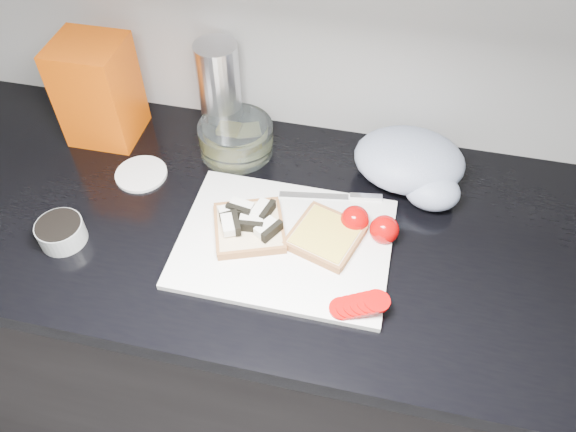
# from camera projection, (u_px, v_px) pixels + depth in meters

# --- Properties ---
(base_cabinet) EXTENTS (3.50, 0.60, 0.86)m
(base_cabinet) POSITION_uv_depth(u_px,v_px,m) (247.00, 331.00, 1.48)
(base_cabinet) COLOR black
(base_cabinet) RESTS_ON ground
(countertop) EXTENTS (3.50, 0.64, 0.04)m
(countertop) POSITION_uv_depth(u_px,v_px,m) (235.00, 220.00, 1.14)
(countertop) COLOR black
(countertop) RESTS_ON base_cabinet
(cutting_board) EXTENTS (0.40, 0.30, 0.01)m
(cutting_board) POSITION_uv_depth(u_px,v_px,m) (285.00, 243.00, 1.07)
(cutting_board) COLOR white
(cutting_board) RESTS_ON countertop
(bread_left) EXTENTS (0.17, 0.17, 0.04)m
(bread_left) POSITION_uv_depth(u_px,v_px,m) (249.00, 225.00, 1.07)
(bread_left) COLOR #C6AE8C
(bread_left) RESTS_ON cutting_board
(bread_right) EXTENTS (0.16, 0.16, 0.02)m
(bread_right) POSITION_uv_depth(u_px,v_px,m) (326.00, 236.00, 1.06)
(bread_right) COLOR #C6AE8C
(bread_right) RESTS_ON cutting_board
(tomato_slices) EXTENTS (0.11, 0.08, 0.02)m
(tomato_slices) POSITION_uv_depth(u_px,v_px,m) (359.00, 305.00, 0.96)
(tomato_slices) COLOR #B00404
(tomato_slices) RESTS_ON cutting_board
(knife) EXTENTS (0.21, 0.05, 0.01)m
(knife) POSITION_uv_depth(u_px,v_px,m) (344.00, 197.00, 1.14)
(knife) COLOR silver
(knife) RESTS_ON cutting_board
(seed_tub) EXTENTS (0.09, 0.09, 0.05)m
(seed_tub) POSITION_uv_depth(u_px,v_px,m) (61.00, 231.00, 1.06)
(seed_tub) COLOR #9CA1A1
(seed_tub) RESTS_ON countertop
(tub_lid) EXTENTS (0.14, 0.14, 0.01)m
(tub_lid) POSITION_uv_depth(u_px,v_px,m) (141.00, 174.00, 1.20)
(tub_lid) COLOR white
(tub_lid) RESTS_ON countertop
(glass_bowl) EXTENTS (0.16, 0.16, 0.07)m
(glass_bowl) POSITION_uv_depth(u_px,v_px,m) (236.00, 138.00, 1.23)
(glass_bowl) COLOR silver
(glass_bowl) RESTS_ON countertop
(bread_bag) EXTENTS (0.15, 0.14, 0.23)m
(bread_bag) POSITION_uv_depth(u_px,v_px,m) (98.00, 91.00, 1.21)
(bread_bag) COLOR #F94504
(bread_bag) RESTS_ON countertop
(steel_canister) EXTENTS (0.09, 0.09, 0.22)m
(steel_canister) POSITION_uv_depth(u_px,v_px,m) (220.00, 90.00, 1.22)
(steel_canister) COLOR silver
(steel_canister) RESTS_ON countertop
(grocery_bag) EXTENTS (0.23, 0.20, 0.10)m
(grocery_bag) POSITION_uv_depth(u_px,v_px,m) (412.00, 164.00, 1.15)
(grocery_bag) COLOR #B0B9D8
(grocery_bag) RESTS_ON countertop
(whole_tomatoes) EXTENTS (0.11, 0.07, 0.06)m
(whole_tomatoes) POSITION_uv_depth(u_px,v_px,m) (369.00, 225.00, 1.07)
(whole_tomatoes) COLOR #B00404
(whole_tomatoes) RESTS_ON countertop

